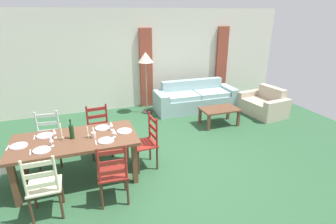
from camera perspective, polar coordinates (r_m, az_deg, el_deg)
ground_plane at (r=4.95m, az=-1.37°, el=-11.07°), size 9.60×9.60×0.02m
wall_far at (r=7.51m, az=-9.44°, el=10.96°), size 9.60×0.16×2.70m
curtain_panel_left at (r=7.55m, az=-4.72°, el=9.28°), size 0.35×0.08×2.20m
curtain_panel_right at (r=8.47m, az=11.43°, el=10.21°), size 0.35×0.08×2.20m
dining_table at (r=4.43m, az=-19.34°, el=-6.43°), size 1.90×0.96×0.75m
dining_chair_near_left at (r=3.91m, az=-25.20°, el=-14.34°), size 0.42×0.40×0.96m
dining_chair_near_right at (r=3.88m, az=-11.80°, el=-12.89°), size 0.45×0.43×0.96m
dining_chair_far_left at (r=5.19m, az=-24.31°, el=-5.31°), size 0.45×0.43×0.96m
dining_chair_far_right at (r=5.21m, az=-14.60°, el=-3.95°), size 0.45×0.43×0.96m
dining_chair_head_east at (r=4.65m, az=-4.56°, el=-6.43°), size 0.43×0.45×0.96m
dinner_plate_near_left at (r=4.20m, az=-25.58°, el=-7.44°), size 0.24×0.24×0.02m
fork_near_left at (r=4.23m, az=-27.59°, el=-7.71°), size 0.03×0.17×0.01m
dinner_plate_near_right at (r=4.17m, az=-13.23°, el=-6.02°), size 0.24×0.24×0.02m
fork_near_right at (r=4.16m, az=-15.28°, el=-6.35°), size 0.02×0.17×0.01m
dinner_plate_far_left at (r=4.65m, az=-25.07°, el=-4.64°), size 0.24×0.24×0.02m
fork_far_left at (r=4.67m, az=-26.88°, el=-4.90°), size 0.02×0.17×0.01m
dinner_plate_far_right at (r=4.62m, az=-13.98°, el=-3.34°), size 0.24×0.24×0.02m
fork_far_right at (r=4.62m, az=-15.82°, el=-3.64°), size 0.02×0.17×0.01m
dinner_plate_head_west at (r=4.48m, az=-29.50°, el=-6.39°), size 0.24×0.24×0.02m
fork_head_west at (r=4.52m, az=-31.35°, el=-6.64°), size 0.03×0.17×0.01m
dinner_plate_head_east at (r=4.43m, az=-9.39°, el=-4.07°), size 0.24×0.24×0.02m
fork_head_east at (r=4.41m, az=-11.30°, el=-4.39°), size 0.02×0.17×0.01m
wine_bottle at (r=4.36m, az=-20.10°, el=-3.94°), size 0.07×0.07×0.32m
wine_glass_near_left at (r=4.23m, az=-23.93°, el=-5.41°), size 0.06×0.06×0.16m
wine_glass_near_right at (r=4.23m, az=-11.71°, el=-3.98°), size 0.06×0.06×0.16m
wine_glass_far_left at (r=4.48m, az=-23.39°, el=-3.88°), size 0.06×0.06×0.16m
wine_glass_far_right at (r=4.48m, az=-12.22°, el=-2.55°), size 0.06×0.06×0.16m
coffee_cup_primary at (r=4.31m, az=-15.75°, el=-4.80°), size 0.07×0.07×0.09m
candle_tall at (r=4.38m, az=-21.94°, el=-4.64°), size 0.05×0.05×0.28m
candle_short at (r=4.33m, az=-16.90°, el=-4.74°), size 0.05×0.05×0.19m
couch at (r=7.50m, az=5.80°, el=2.78°), size 2.29×0.83×0.80m
coffee_table at (r=6.51m, az=11.02°, el=0.23°), size 0.90×0.56×0.42m
armchair_upholstered at (r=7.59m, az=20.04°, el=1.46°), size 0.93×1.25×0.72m
standing_lamp at (r=6.95m, az=-4.87°, el=10.88°), size 0.40×0.40×1.64m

